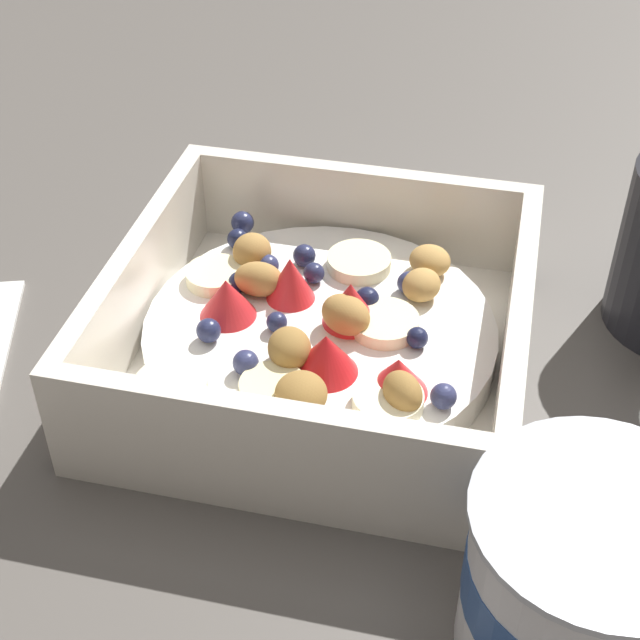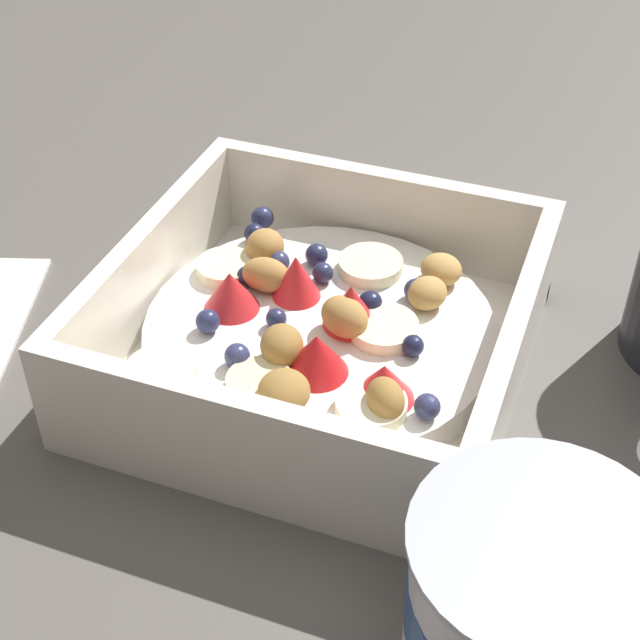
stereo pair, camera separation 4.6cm
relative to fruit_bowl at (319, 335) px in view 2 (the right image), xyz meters
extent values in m
plane|color=#56514C|center=(0.02, -0.02, -0.02)|extent=(2.40, 2.40, 0.00)
cube|color=white|center=(0.00, 0.00, -0.02)|extent=(0.20, 0.20, 0.01)
cube|color=white|center=(0.00, -0.09, 0.01)|extent=(0.20, 0.01, 0.06)
cube|color=white|center=(0.00, 0.09, 0.01)|extent=(0.20, 0.01, 0.06)
cube|color=white|center=(-0.09, 0.00, 0.01)|extent=(0.01, 0.18, 0.06)
cube|color=white|center=(0.09, 0.00, 0.01)|extent=(0.01, 0.18, 0.06)
cylinder|color=white|center=(0.00, 0.00, 0.00)|extent=(0.17, 0.17, 0.02)
cylinder|color=#F4EAB7|center=(0.06, -0.02, 0.01)|extent=(0.04, 0.04, 0.01)
cylinder|color=#F4EAB7|center=(-0.01, -0.05, 0.01)|extent=(0.05, 0.05, 0.01)
cylinder|color=#F4EAB7|center=(0.05, 0.06, 0.01)|extent=(0.05, 0.05, 0.01)
cylinder|color=#F7EFC6|center=(-0.04, 0.05, 0.01)|extent=(0.05, 0.05, 0.01)
cylinder|color=beige|center=(0.01, 0.05, 0.01)|extent=(0.04, 0.04, 0.01)
cylinder|color=#F4EAB7|center=(-0.03, 0.00, 0.01)|extent=(0.04, 0.04, 0.01)
cone|color=red|center=(-0.01, -0.01, 0.02)|extent=(0.04, 0.04, 0.02)
cone|color=red|center=(-0.04, 0.04, 0.02)|extent=(0.03, 0.03, 0.02)
cone|color=red|center=(0.02, -0.02, 0.02)|extent=(0.03, 0.03, 0.02)
cone|color=red|center=(-0.01, 0.03, 0.02)|extent=(0.04, 0.04, 0.02)
cone|color=red|center=(0.05, 0.00, 0.02)|extent=(0.03, 0.03, 0.02)
sphere|color=#23284C|center=(0.01, -0.03, 0.01)|extent=(0.01, 0.01, 0.01)
sphere|color=#191E3D|center=(0.06, -0.06, 0.01)|extent=(0.01, 0.01, 0.01)
sphere|color=#23284C|center=(0.02, 0.01, 0.01)|extent=(0.01, 0.01, 0.01)
sphere|color=navy|center=(-0.07, 0.04, 0.01)|extent=(0.01, 0.01, 0.01)
sphere|color=#23284C|center=(0.02, -0.02, 0.01)|extent=(0.01, 0.01, 0.01)
sphere|color=navy|center=(0.03, 0.04, 0.01)|extent=(0.01, 0.01, 0.01)
sphere|color=#191E3D|center=(0.05, -0.02, 0.01)|extent=(0.01, 0.01, 0.01)
sphere|color=#23284C|center=(0.02, -0.05, 0.01)|extent=(0.01, 0.01, 0.01)
sphere|color=#23284C|center=(0.05, 0.02, 0.01)|extent=(0.01, 0.01, 0.01)
sphere|color=#191E3D|center=(-0.05, 0.00, 0.01)|extent=(0.01, 0.01, 0.01)
sphere|color=#191E3D|center=(-0.02, -0.02, 0.01)|extent=(0.01, 0.01, 0.01)
sphere|color=navy|center=(0.04, -0.04, 0.01)|extent=(0.01, 0.01, 0.01)
sphere|color=navy|center=(-0.04, -0.04, 0.01)|extent=(0.01, 0.01, 0.01)
sphere|color=#23284C|center=(0.06, -0.07, 0.01)|extent=(0.01, 0.01, 0.01)
ellipsoid|color=olive|center=(-0.05, 0.05, 0.01)|extent=(0.03, 0.03, 0.02)
ellipsoid|color=#AD7F42|center=(-0.01, 0.00, 0.02)|extent=(0.03, 0.03, 0.02)
ellipsoid|color=tan|center=(-0.05, -0.03, 0.01)|extent=(0.03, 0.03, 0.02)
ellipsoid|color=tan|center=(-0.05, -0.06, 0.01)|extent=(0.03, 0.03, 0.01)
ellipsoid|color=#AD7F42|center=(0.05, -0.04, 0.02)|extent=(0.02, 0.02, 0.02)
ellipsoid|color=olive|center=(0.01, 0.03, 0.02)|extent=(0.03, 0.03, 0.02)
ellipsoid|color=#AD7F42|center=(0.04, -0.01, 0.02)|extent=(0.03, 0.02, 0.02)
ellipsoid|color=olive|center=(-0.01, 0.06, 0.02)|extent=(0.02, 0.02, 0.02)
cylinder|color=white|center=(-0.13, 0.13, 0.02)|extent=(0.09, 0.09, 0.08)
cylinder|color=#2D5193|center=(-0.13, 0.13, 0.02)|extent=(0.09, 0.09, 0.02)
cylinder|color=#B7BCC6|center=(-0.13, 0.13, 0.06)|extent=(0.09, 0.09, 0.00)
camera|label=1|loc=(-0.08, 0.35, 0.30)|focal=53.19mm
camera|label=2|loc=(-0.13, 0.34, 0.30)|focal=53.19mm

